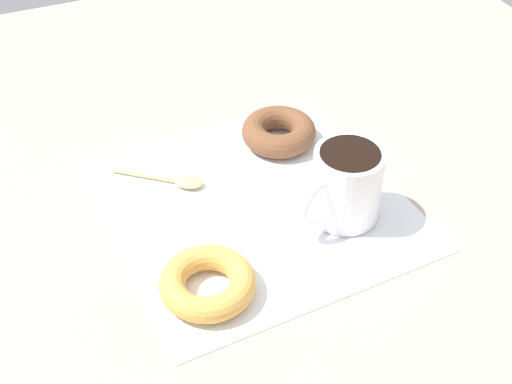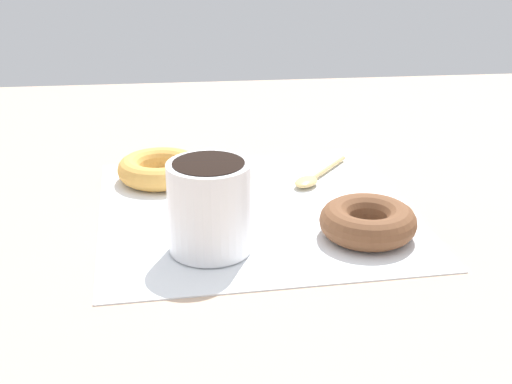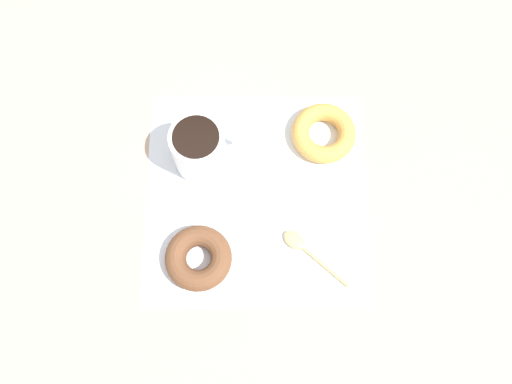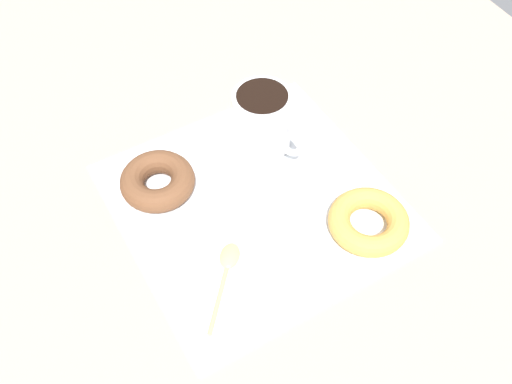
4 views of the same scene
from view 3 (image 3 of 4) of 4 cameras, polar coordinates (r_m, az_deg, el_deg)
ground_plane at (r=87.41cm, az=-1.00°, el=-2.17°), size 120.00×120.00×2.00cm
napkin at (r=87.01cm, az=-0.00°, el=-0.45°), size 35.64×35.64×0.30cm
coffee_cup at (r=85.10cm, az=-5.62°, el=4.37°), size 7.96×11.11×8.90cm
donut_near_cup at (r=83.18cm, az=-5.78°, el=-6.59°), size 9.76×9.76×3.12cm
donut_far at (r=89.84cm, az=6.79°, el=5.86°), size 10.06×10.06×2.74cm
spoon at (r=84.59cm, az=4.66°, el=-5.48°), size 8.57×10.36×0.90cm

